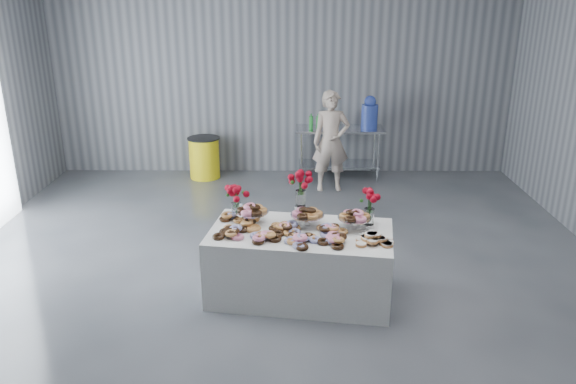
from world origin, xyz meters
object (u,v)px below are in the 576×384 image
at_px(prep_table, 339,144).
at_px(trash_barrel, 204,158).
at_px(water_jug, 370,113).
at_px(display_table, 300,263).
at_px(person, 331,141).

height_order(prep_table, trash_barrel, prep_table).
bearing_deg(trash_barrel, prep_table, 0.00).
height_order(water_jug, trash_barrel, water_jug).
bearing_deg(display_table, trash_barrel, 111.83).
bearing_deg(prep_table, trash_barrel, -180.00).
bearing_deg(trash_barrel, person, -15.94).
xyz_separation_m(prep_table, person, (-0.19, -0.62, 0.20)).
bearing_deg(prep_table, water_jug, -0.00).
bearing_deg(person, water_jug, 37.68).
distance_m(display_table, trash_barrel, 4.38).
relative_size(display_table, person, 1.16).
relative_size(display_table, prep_table, 1.27).
bearing_deg(prep_table, person, -107.02).
bearing_deg(water_jug, prep_table, 180.00).
relative_size(display_table, trash_barrel, 2.63).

